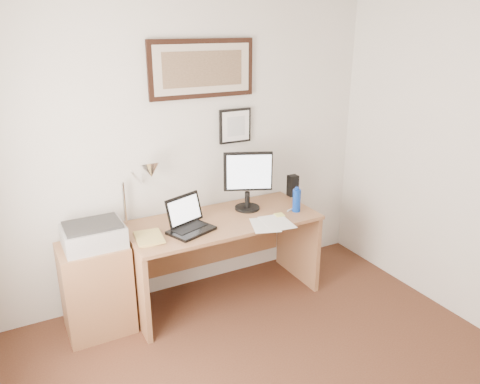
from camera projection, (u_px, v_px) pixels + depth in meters
wall_back at (187, 154)px, 3.99m from camera, size 3.50×0.02×2.50m
side_cabinet at (97, 288)px, 3.62m from camera, size 0.50×0.40×0.73m
water_bottle at (297, 200)px, 4.05m from camera, size 0.07×0.07×0.20m
bottle_cap at (297, 188)px, 4.02m from camera, size 0.04×0.04×0.02m
speaker at (293, 186)px, 4.42m from camera, size 0.09×0.08×0.20m
paper_sheet_a at (265, 225)px, 3.81m from camera, size 0.30×0.36×0.00m
paper_sheet_b at (277, 222)px, 3.85m from camera, size 0.26×0.34×0.00m
sticky_pad at (279, 215)px, 3.99m from camera, size 0.08×0.08×0.01m
marker_pen at (292, 209)px, 4.12m from camera, size 0.14×0.06×0.02m
book at (136, 240)px, 3.52m from camera, size 0.23×0.30×0.02m
desk at (219, 241)px, 4.07m from camera, size 1.60×0.70×0.75m
laptop at (189, 223)px, 3.71m from camera, size 0.40×0.40×0.26m
lcd_monitor at (248, 178)px, 4.03m from camera, size 0.40×0.22×0.52m
printer at (93, 235)px, 3.47m from camera, size 0.44×0.34×0.18m
desk_lamp at (148, 173)px, 3.67m from camera, size 0.29×0.27×0.53m
picture_large at (202, 69)px, 3.79m from camera, size 0.92×0.04×0.47m
picture_small at (235, 126)px, 4.10m from camera, size 0.30×0.03×0.30m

